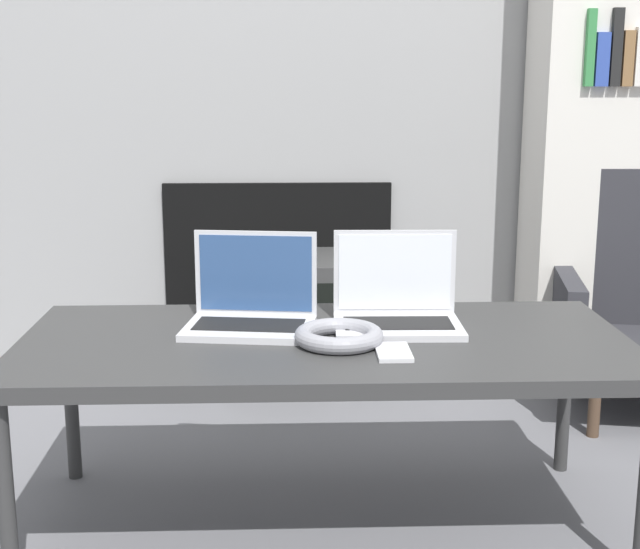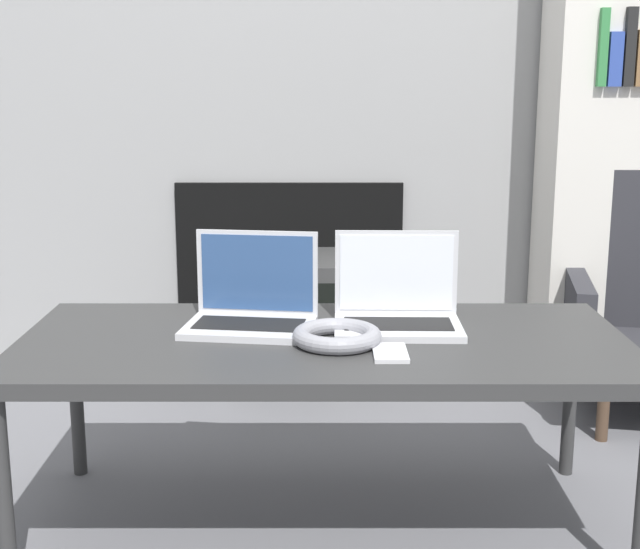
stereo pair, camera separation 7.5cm
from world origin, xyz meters
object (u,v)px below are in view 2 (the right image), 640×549
(phone, at_px, (387,353))
(laptop_left, at_px, (249,306))
(laptop_right, at_px, (394,306))
(headphones, at_px, (334,336))
(tv, at_px, (285,321))

(phone, bearing_deg, laptop_left, 144.12)
(laptop_right, bearing_deg, laptop_left, -178.69)
(headphones, xyz_separation_m, phone, (0.11, -0.08, -0.01))
(laptop_left, xyz_separation_m, phone, (0.31, -0.23, -0.05))
(laptop_left, bearing_deg, tv, 94.56)
(laptop_left, height_order, headphones, laptop_left)
(laptop_right, bearing_deg, headphones, -133.48)
(phone, bearing_deg, laptop_right, 81.52)
(laptop_right, relative_size, headphones, 1.51)
(headphones, height_order, tv, headphones)
(laptop_left, bearing_deg, headphones, -28.79)
(laptop_right, height_order, headphones, laptop_right)
(tv, bearing_deg, laptop_left, -93.14)
(laptop_right, relative_size, phone, 2.40)
(laptop_right, bearing_deg, tv, 109.01)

